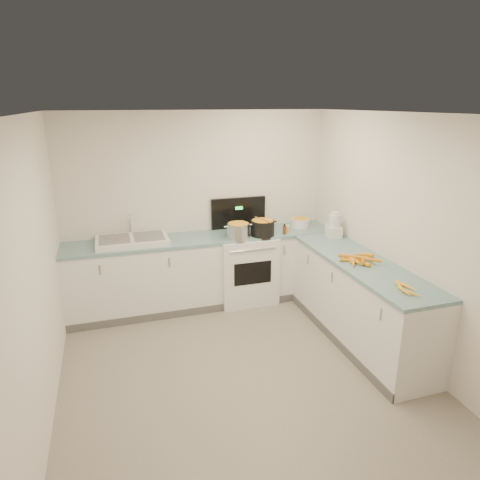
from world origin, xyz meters
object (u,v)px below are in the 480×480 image
object	(u,v)px
stove	(245,266)
mixing_bowl	(300,223)
sink	(132,240)
spice_jar	(288,229)
steel_pot	(238,231)
extract_bottle	(284,230)
black_pot	(262,229)
food_processor	(334,226)

from	to	relation	value
stove	mixing_bowl	distance (m)	0.98
sink	mixing_bowl	xyz separation A→B (m)	(2.27, 0.05, 0.02)
spice_jar	sink	bearing A→B (deg)	175.94
steel_pot	extract_bottle	xyz separation A→B (m)	(0.63, -0.02, -0.03)
sink	spice_jar	distance (m)	2.01
stove	spice_jar	bearing A→B (deg)	-12.81
steel_pot	spice_jar	xyz separation A→B (m)	(0.70, 0.05, -0.05)
sink	spice_jar	bearing A→B (deg)	-4.06
black_pot	extract_bottle	distance (m)	0.30
sink	food_processor	world-z (taller)	food_processor
black_pot	food_processor	world-z (taller)	food_processor
mixing_bowl	food_processor	distance (m)	0.61
black_pot	steel_pot	bearing A→B (deg)	-176.63
mixing_bowl	extract_bottle	world-z (taller)	mixing_bowl
extract_bottle	black_pot	bearing A→B (deg)	172.78
spice_jar	food_processor	size ratio (longest dim) A/B	0.25
food_processor	spice_jar	bearing A→B (deg)	141.69
stove	food_processor	xyz separation A→B (m)	(1.03, -0.50, 0.61)
extract_bottle	sink	bearing A→B (deg)	173.85
stove	black_pot	world-z (taller)	stove
stove	extract_bottle	world-z (taller)	stove
steel_pot	black_pot	distance (m)	0.33
sink	food_processor	distance (m)	2.54
stove	steel_pot	distance (m)	0.60
mixing_bowl	steel_pot	bearing A→B (deg)	-166.04
black_pot	mixing_bowl	bearing A→B (deg)	19.20
food_processor	black_pot	bearing A→B (deg)	157.70
extract_bottle	food_processor	size ratio (longest dim) A/B	0.35
extract_bottle	spice_jar	bearing A→B (deg)	40.43
stove	sink	distance (m)	1.54
black_pot	food_processor	bearing A→B (deg)	-22.30
black_pot	extract_bottle	world-z (taller)	black_pot
extract_bottle	steel_pot	bearing A→B (deg)	178.41
mixing_bowl	spice_jar	xyz separation A→B (m)	(-0.27, -0.19, -0.02)
stove	sink	xyz separation A→B (m)	(-1.45, 0.02, 0.50)
steel_pot	black_pot	world-z (taller)	black_pot
mixing_bowl	food_processor	world-z (taller)	food_processor
stove	spice_jar	world-z (taller)	stove
black_pot	spice_jar	bearing A→B (deg)	4.38
mixing_bowl	food_processor	bearing A→B (deg)	-69.85
mixing_bowl	spice_jar	world-z (taller)	mixing_bowl
sink	steel_pot	size ratio (longest dim) A/B	2.96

